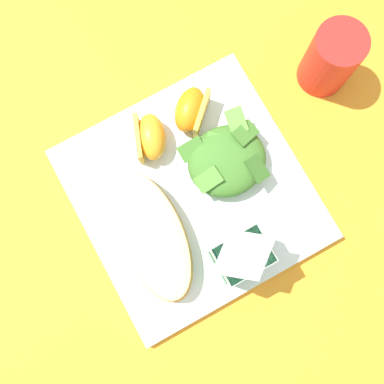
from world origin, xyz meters
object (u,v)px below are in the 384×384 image
Objects in this scene: white_plate at (192,194)px; cheesy_pizza_bread at (152,236)px; green_salad_pile at (227,161)px; orange_wedge_front at (191,110)px; drinking_red_cup at (331,59)px; milk_carton at (241,256)px; orange_wedge_middle at (150,137)px.

white_plate is 0.08m from cheesy_pizza_bread.
green_salad_pile is 1.49× the size of orange_wedge_front.
cheesy_pizza_bread is at bearing 19.93° from white_plate.
green_salad_pile reaches higher than white_plate.
cheesy_pizza_bread is 1.74× the size of green_salad_pile.
drinking_red_cup is at bearing 170.58° from orange_wedge_front.
milk_carton is 1.61× the size of orange_wedge_front.
white_plate is at bearing -84.48° from milk_carton.
orange_wedge_front and orange_wedge_middle have the same top height.
drinking_red_cup is (-0.23, -0.06, 0.04)m from white_plate.
orange_wedge_front is at bearing -9.42° from drinking_red_cup.
green_salad_pile is (-0.06, -0.01, 0.03)m from white_plate.
white_plate is 2.55× the size of milk_carton.
orange_wedge_middle is (0.02, -0.18, -0.04)m from milk_carton.
milk_carton is (0.05, 0.11, 0.04)m from green_salad_pile.
orange_wedge_front is 0.99× the size of orange_wedge_middle.
cheesy_pizza_bread is 1.61× the size of milk_carton.
white_plate is at bearing 14.56° from drinking_red_cup.
green_salad_pile reaches higher than orange_wedge_front.
milk_carton is (-0.01, 0.10, 0.07)m from white_plate.
cheesy_pizza_bread is at bearing 63.17° from orange_wedge_middle.
orange_wedge_middle is at bearing -5.64° from drinking_red_cup.
orange_wedge_front is at bearing -174.29° from orange_wedge_middle.
orange_wedge_front is 0.19m from drinking_red_cup.
milk_carton is 0.20m from orange_wedge_front.
milk_carton is 1.13× the size of drinking_red_cup.
milk_carton is at bearing 95.52° from white_plate.
orange_wedge_middle is at bearing -116.83° from cheesy_pizza_bread.
white_plate is at bearing 61.73° from orange_wedge_front.
orange_wedge_middle is 0.71× the size of drinking_red_cup.
white_plate is at bearing 12.22° from green_salad_pile.
green_salad_pile is 0.08m from orange_wedge_front.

